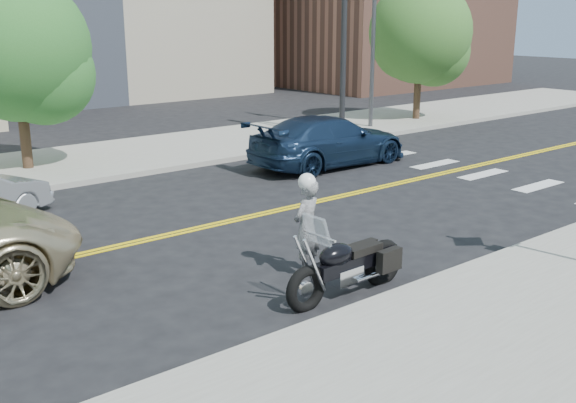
# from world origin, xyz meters

# --- Properties ---
(ground_plane) EXTENTS (120.00, 120.00, 0.00)m
(ground_plane) POSITION_xyz_m (0.00, 0.00, 0.00)
(ground_plane) COLOR black
(ground_plane) RESTS_ON ground
(sidewalk_near) EXTENTS (60.00, 5.00, 0.15)m
(sidewalk_near) POSITION_xyz_m (0.00, -7.50, 0.07)
(sidewalk_near) COLOR #9E9B91
(sidewalk_near) RESTS_ON ground_plane
(sidewalk_far) EXTENTS (60.00, 5.00, 0.15)m
(sidewalk_far) POSITION_xyz_m (0.00, 7.50, 0.07)
(sidewalk_far) COLOR #9E9B91
(sidewalk_far) RESTS_ON ground_plane
(lamp_post) EXTENTS (0.16, 0.16, 8.00)m
(lamp_post) POSITION_xyz_m (12.00, 6.50, 4.15)
(lamp_post) COLOR #4C4C51
(lamp_post) RESTS_ON sidewalk_far
(traffic_light) EXTENTS (0.28, 4.50, 7.00)m
(traffic_light) POSITION_xyz_m (10.00, 5.08, 4.67)
(traffic_light) COLOR black
(traffic_light) RESTS_ON sidewalk_far
(motorcyclist) EXTENTS (0.70, 0.57, 1.78)m
(motorcyclist) POSITION_xyz_m (0.31, -3.35, 0.89)
(motorcyclist) COLOR silver
(motorcyclist) RESTS_ON ground
(motorcycle) EXTENTS (2.41, 0.78, 1.46)m
(motorcycle) POSITION_xyz_m (0.22, -4.46, 0.73)
(motorcycle) COLOR black
(motorcycle) RESTS_ON ground
(parked_car_blue) EXTENTS (5.11, 2.12, 1.48)m
(parked_car_blue) POSITION_xyz_m (6.44, 2.80, 0.74)
(parked_car_blue) COLOR #172B47
(parked_car_blue) RESTS_ON ground
(tree_far_a) EXTENTS (4.00, 4.00, 5.46)m
(tree_far_a) POSITION_xyz_m (-0.80, 7.43, 3.46)
(tree_far_a) COLOR #382619
(tree_far_a) RESTS_ON ground
(tree_far_b) EXTENTS (4.13, 4.13, 5.71)m
(tree_far_b) POSITION_xyz_m (14.91, 6.70, 3.64)
(tree_far_b) COLOR #382619
(tree_far_b) RESTS_ON ground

